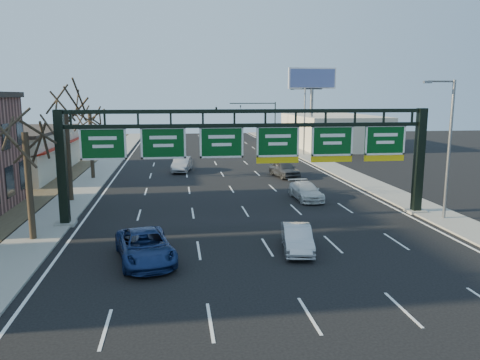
{
  "coord_description": "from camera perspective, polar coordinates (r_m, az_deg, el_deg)",
  "views": [
    {
      "loc": [
        -4.77,
        -21.63,
        8.01
      ],
      "look_at": [
        -1.09,
        4.78,
        3.2
      ],
      "focal_mm": 35.0,
      "sensor_mm": 36.0,
      "label": 1
    }
  ],
  "objects": [
    {
      "name": "ground",
      "position": [
        23.55,
        4.29,
        -9.69
      ],
      "size": [
        160.0,
        160.0,
        0.0
      ],
      "primitive_type": "plane",
      "color": "black",
      "rests_on": "ground"
    },
    {
      "name": "sidewalk_left",
      "position": [
        43.13,
        -18.52,
        -0.93
      ],
      "size": [
        3.0,
        120.0,
        0.12
      ],
      "primitive_type": "cube",
      "color": "gray",
      "rests_on": "ground"
    },
    {
      "name": "sidewalk_right",
      "position": [
        45.88,
        14.72,
        -0.09
      ],
      "size": [
        3.0,
        120.0,
        0.12
      ],
      "primitive_type": "cube",
      "color": "gray",
      "rests_on": "ground"
    },
    {
      "name": "lane_markings",
      "position": [
        42.66,
        -1.37,
        -0.59
      ],
      "size": [
        21.6,
        120.0,
        0.01
      ],
      "primitive_type": "cube",
      "color": "white",
      "rests_on": "ground"
    },
    {
      "name": "sign_gantry",
      "position": [
        30.22,
        1.51,
        3.8
      ],
      "size": [
        24.6,
        1.2,
        7.2
      ],
      "color": "black",
      "rests_on": "ground"
    },
    {
      "name": "cream_strip",
      "position": [
        53.61,
        -26.08,
        3.14
      ],
      "size": [
        10.9,
        18.4,
        4.7
      ],
      "color": "beige",
      "rests_on": "ground"
    },
    {
      "name": "building_right_distant",
      "position": [
        75.99,
        11.17,
        5.87
      ],
      "size": [
        12.0,
        20.0,
        5.0
      ],
      "primitive_type": "cube",
      "color": "beige",
      "rests_on": "ground"
    },
    {
      "name": "tree_gantry",
      "position": [
        27.83,
        -24.93,
        7.44
      ],
      "size": [
        3.6,
        3.6,
        8.48
      ],
      "color": "#2D2419",
      "rests_on": "sidewalk_left"
    },
    {
      "name": "tree_mid",
      "position": [
        37.5,
        -20.59,
        9.35
      ],
      "size": [
        3.6,
        3.6,
        9.24
      ],
      "color": "#2D2419",
      "rests_on": "sidewalk_left"
    },
    {
      "name": "tree_far",
      "position": [
        47.32,
        -17.94,
        9.1
      ],
      "size": [
        3.6,
        3.6,
        8.86
      ],
      "color": "#2D2419",
      "rests_on": "sidewalk_left"
    },
    {
      "name": "streetlight_near",
      "position": [
        32.69,
        23.99,
        4.21
      ],
      "size": [
        2.15,
        0.22,
        9.0
      ],
      "color": "slate",
      "rests_on": "sidewalk_right"
    },
    {
      "name": "streetlight_far",
      "position": [
        64.06,
        7.75,
        7.51
      ],
      "size": [
        2.15,
        0.22,
        9.0
      ],
      "color": "slate",
      "rests_on": "sidewalk_right"
    },
    {
      "name": "billboard_right",
      "position": [
        69.49,
        8.76,
        10.98
      ],
      "size": [
        7.0,
        0.5,
        12.0
      ],
      "color": "slate",
      "rests_on": "ground"
    },
    {
      "name": "traffic_signal_mast",
      "position": [
        77.38,
        -0.16,
        8.36
      ],
      "size": [
        10.16,
        0.54,
        7.0
      ],
      "color": "black",
      "rests_on": "ground"
    },
    {
      "name": "car_blue_suv",
      "position": [
        23.57,
        -11.49,
        -7.93
      ],
      "size": [
        3.51,
        5.77,
        1.5
      ],
      "primitive_type": "imported",
      "rotation": [
        0.0,
        0.0,
        0.2
      ],
      "color": "navy",
      "rests_on": "ground"
    },
    {
      "name": "car_silver_sedan",
      "position": [
        24.79,
        6.99,
        -7.07
      ],
      "size": [
        2.04,
        4.25,
        1.34
      ],
      "primitive_type": "imported",
      "rotation": [
        0.0,
        0.0,
        -0.16
      ],
      "color": "#B1B2B7",
      "rests_on": "ground"
    },
    {
      "name": "car_white_wagon",
      "position": [
        36.93,
        8.03,
        -1.35
      ],
      "size": [
        2.09,
        4.65,
        1.32
      ],
      "primitive_type": "imported",
      "rotation": [
        0.0,
        0.0,
        0.05
      ],
      "color": "silver",
      "rests_on": "ground"
    },
    {
      "name": "car_grey_far",
      "position": [
        46.97,
        5.42,
        1.35
      ],
      "size": [
        2.64,
        4.96,
        1.61
      ],
      "primitive_type": "imported",
      "rotation": [
        0.0,
        0.0,
        0.16
      ],
      "color": "#393A3D",
      "rests_on": "ground"
    },
    {
      "name": "car_silver_distant",
      "position": [
        50.43,
        -7.09,
        1.9
      ],
      "size": [
        2.42,
        4.94,
        1.56
      ],
      "primitive_type": "imported",
      "rotation": [
        0.0,
        0.0,
        -0.17
      ],
      "color": "#9D9DA1",
      "rests_on": "ground"
    }
  ]
}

